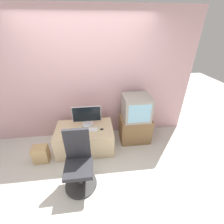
% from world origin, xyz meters
% --- Properties ---
extents(ground_plane, '(12.00, 12.00, 0.00)m').
position_xyz_m(ground_plane, '(0.00, 0.00, 0.00)').
color(ground_plane, beige).
extents(wall_back, '(4.40, 0.05, 2.60)m').
position_xyz_m(wall_back, '(0.00, 1.32, 1.30)').
color(wall_back, '#CC9EA3').
rests_on(wall_back, ground_plane).
extents(desk, '(1.13, 0.69, 0.51)m').
position_xyz_m(desk, '(-0.12, 0.78, 0.26)').
color(desk, '#CCB289').
rests_on(desk, ground_plane).
extents(side_stand, '(0.65, 0.46, 0.56)m').
position_xyz_m(side_stand, '(0.96, 0.94, 0.28)').
color(side_stand, olive).
rests_on(side_stand, ground_plane).
extents(main_monitor, '(0.57, 0.23, 0.41)m').
position_xyz_m(main_monitor, '(-0.06, 0.91, 0.72)').
color(main_monitor, silver).
rests_on(main_monitor, desk).
extents(keyboard, '(0.32, 0.11, 0.01)m').
position_xyz_m(keyboard, '(-0.02, 0.71, 0.52)').
color(keyboard, white).
rests_on(keyboard, desk).
extents(mouse, '(0.07, 0.04, 0.03)m').
position_xyz_m(mouse, '(0.22, 0.69, 0.53)').
color(mouse, black).
rests_on(mouse, desk).
extents(crt_tv, '(0.54, 0.53, 0.49)m').
position_xyz_m(crt_tv, '(0.95, 0.96, 0.81)').
color(crt_tv, gray).
rests_on(crt_tv, side_stand).
extents(office_chair, '(0.51, 0.51, 0.99)m').
position_xyz_m(office_chair, '(-0.18, -0.02, 0.40)').
color(office_chair, '#333333').
rests_on(office_chair, ground_plane).
extents(cardboard_box_lower, '(0.27, 0.19, 0.34)m').
position_xyz_m(cardboard_box_lower, '(-0.95, 0.52, 0.17)').
color(cardboard_box_lower, tan).
rests_on(cardboard_box_lower, ground_plane).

